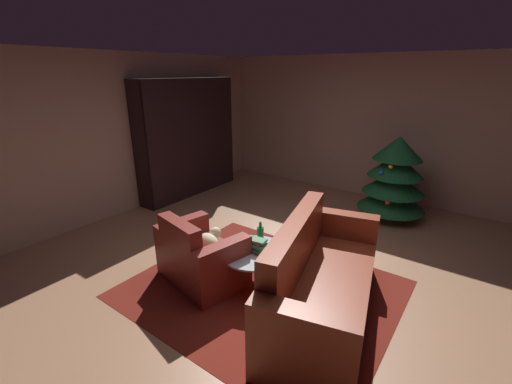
{
  "coord_description": "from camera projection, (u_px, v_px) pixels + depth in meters",
  "views": [
    {
      "loc": [
        1.8,
        -2.99,
        2.27
      ],
      "look_at": [
        -0.28,
        -0.1,
        0.99
      ],
      "focal_mm": 23.63,
      "sensor_mm": 36.0,
      "label": 1
    }
  ],
  "objects": [
    {
      "name": "ground_plane",
      "position": [
        280.0,
        272.0,
        4.04
      ],
      "size": [
        7.87,
        7.87,
        0.0
      ],
      "primitive_type": "plane",
      "color": "#AA7857"
    },
    {
      "name": "wall_back",
      "position": [
        377.0,
        128.0,
        6.13
      ],
      "size": [
        6.41,
        0.06,
        2.57
      ],
      "primitive_type": "cube",
      "color": "tan",
      "rests_on": "ground"
    },
    {
      "name": "wall_left",
      "position": [
        112.0,
        137.0,
        5.35
      ],
      "size": [
        0.06,
        6.68,
        2.57
      ],
      "primitive_type": "cube",
      "color": "tan",
      "rests_on": "ground"
    },
    {
      "name": "area_rug",
      "position": [
        262.0,
        289.0,
        3.72
      ],
      "size": [
        2.73,
        2.3,
        0.01
      ],
      "primitive_type": "cube",
      "color": "maroon",
      "rests_on": "ground"
    },
    {
      "name": "bookshelf_unit",
      "position": [
        194.0,
        139.0,
        6.44
      ],
      "size": [
        0.38,
        2.15,
        2.16
      ],
      "color": "black",
      "rests_on": "ground"
    },
    {
      "name": "armchair_red",
      "position": [
        200.0,
        257.0,
        3.79
      ],
      "size": [
        1.08,
        0.85,
        0.81
      ],
      "color": "maroon",
      "rests_on": "ground"
    },
    {
      "name": "couch_red",
      "position": [
        320.0,
        285.0,
        3.24
      ],
      "size": [
        1.25,
        2.13,
        0.97
      ],
      "color": "maroon",
      "rests_on": "ground"
    },
    {
      "name": "coffee_table",
      "position": [
        255.0,
        254.0,
        3.7
      ],
      "size": [
        0.77,
        0.77,
        0.41
      ],
      "color": "black",
      "rests_on": "ground"
    },
    {
      "name": "book_stack_on_table",
      "position": [
        256.0,
        245.0,
        3.67
      ],
      "size": [
        0.24,
        0.17,
        0.14
      ],
      "color": "#B62920",
      "rests_on": "coffee_table"
    },
    {
      "name": "bottle_on_table",
      "position": [
        260.0,
        235.0,
        3.85
      ],
      "size": [
        0.08,
        0.08,
        0.26
      ],
      "color": "#1F5E2B",
      "rests_on": "coffee_table"
    },
    {
      "name": "decorated_tree",
      "position": [
        394.0,
        178.0,
        5.34
      ],
      "size": [
        1.05,
        1.05,
        1.34
      ],
      "color": "brown",
      "rests_on": "ground"
    }
  ]
}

